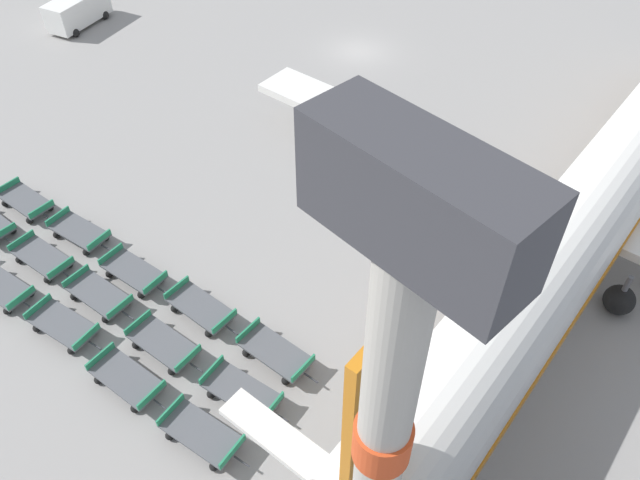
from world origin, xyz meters
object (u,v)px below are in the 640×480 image
(baggage_dolly_row_mid_a_col_d, at_px, (164,344))
(baggage_dolly_row_mid_a_col_e, at_px, (242,392))
(service_van, at_px, (78,10))
(baggage_dolly_row_near_col_b, at_px, (2,288))
(baggage_dolly_row_mid_b_col_a, at_px, (26,201))
(baggage_dolly_row_near_col_e, at_px, (202,434))
(baggage_dolly_row_mid_b_col_d, at_px, (201,308))
(baggage_dolly_row_mid_a_col_c, at_px, (99,295))
(airplane, at_px, (602,195))
(baggage_dolly_row_mid_b_col_b, at_px, (80,232))
(baggage_dolly_row_mid_b_col_e, at_px, (275,353))
(baggage_dolly_row_near_col_c, at_px, (63,325))
(baggage_dolly_row_mid_b_col_c, at_px, (134,272))
(baggage_dolly_row_near_col_d, at_px, (127,379))
(baggage_dolly_row_mid_a_col_b, at_px, (42,258))

(baggage_dolly_row_mid_a_col_d, xyz_separation_m, baggage_dolly_row_mid_a_col_e, (4.03, 0.97, 0.00))
(service_van, distance_m, baggage_dolly_row_near_col_b, 26.99)
(baggage_dolly_row_mid_a_col_d, height_order, baggage_dolly_row_mid_b_col_a, same)
(service_van, height_order, baggage_dolly_row_mid_b_col_a, service_van)
(baggage_dolly_row_near_col_e, relative_size, baggage_dolly_row_mid_b_col_d, 1.00)
(baggage_dolly_row_mid_a_col_c, bearing_deg, airplane, 56.78)
(baggage_dolly_row_mid_b_col_b, distance_m, baggage_dolly_row_mid_b_col_e, 12.26)
(baggage_dolly_row_mid_b_col_d, bearing_deg, baggage_dolly_row_near_col_b, -140.30)
(baggage_dolly_row_near_col_e, bearing_deg, baggage_dolly_row_mid_b_col_d, 145.07)
(service_van, distance_m, baggage_dolly_row_near_col_c, 29.73)
(baggage_dolly_row_near_col_e, xyz_separation_m, baggage_dolly_row_mid_b_col_b, (-12.92, 1.85, 0.00))
(baggage_dolly_row_mid_b_col_c, bearing_deg, baggage_dolly_row_near_col_d, -33.68)
(baggage_dolly_row_near_col_b, xyz_separation_m, baggage_dolly_row_near_col_c, (3.87, 1.05, 0.00))
(baggage_dolly_row_mid_a_col_d, bearing_deg, baggage_dolly_row_mid_b_col_c, 164.46)
(baggage_dolly_row_near_col_e, height_order, baggage_dolly_row_mid_a_col_e, same)
(service_van, xyz_separation_m, baggage_dolly_row_mid_b_col_a, (17.22, -12.10, -0.71))
(service_van, bearing_deg, airplane, 10.33)
(baggage_dolly_row_near_col_d, xyz_separation_m, baggage_dolly_row_mid_a_col_e, (3.58, 2.97, 0.00))
(airplane, bearing_deg, baggage_dolly_row_mid_b_col_d, -118.59)
(baggage_dolly_row_near_col_b, height_order, baggage_dolly_row_near_col_e, same)
(baggage_dolly_row_near_col_b, relative_size, baggage_dolly_row_near_col_e, 1.00)
(baggage_dolly_row_near_col_d, xyz_separation_m, baggage_dolly_row_mid_a_col_c, (-4.67, 1.35, 0.00))
(airplane, xyz_separation_m, baggage_dolly_row_mid_b_col_c, (-12.87, -17.56, -2.46))
(baggage_dolly_row_mid_b_col_e, bearing_deg, service_van, 165.33)
(airplane, bearing_deg, service_van, -169.67)
(baggage_dolly_row_near_col_c, bearing_deg, baggage_dolly_row_mid_b_col_c, 99.49)
(baggage_dolly_row_mid_a_col_c, distance_m, baggage_dolly_row_mid_a_col_d, 4.27)
(baggage_dolly_row_mid_a_col_c, bearing_deg, baggage_dolly_row_mid_b_col_c, 94.66)
(baggage_dolly_row_near_col_c, bearing_deg, baggage_dolly_row_mid_a_col_e, 24.69)
(baggage_dolly_row_near_col_d, distance_m, baggage_dolly_row_mid_a_col_e, 4.65)
(baggage_dolly_row_mid_b_col_a, relative_size, baggage_dolly_row_mid_b_col_b, 1.00)
(baggage_dolly_row_mid_a_col_c, relative_size, baggage_dolly_row_mid_b_col_d, 1.00)
(service_van, xyz_separation_m, baggage_dolly_row_mid_b_col_e, (33.22, -8.70, -0.71))
(baggage_dolly_row_near_col_b, bearing_deg, baggage_dolly_row_near_col_d, 11.56)
(baggage_dolly_row_mid_a_col_e, relative_size, baggage_dolly_row_mid_b_col_e, 1.00)
(baggage_dolly_row_near_col_d, distance_m, baggage_dolly_row_mid_a_col_c, 4.86)
(baggage_dolly_row_mid_a_col_b, xyz_separation_m, baggage_dolly_row_mid_a_col_e, (12.13, 2.44, 0.00))
(baggage_dolly_row_mid_a_col_d, distance_m, baggage_dolly_row_mid_b_col_a, 12.51)
(baggage_dolly_row_near_col_b, xyz_separation_m, baggage_dolly_row_mid_a_col_d, (7.61, 3.64, 0.00))
(service_van, height_order, baggage_dolly_row_mid_b_col_d, service_van)
(baggage_dolly_row_mid_a_col_d, relative_size, baggage_dolly_row_mid_b_col_b, 1.00)
(baggage_dolly_row_near_col_d, height_order, baggage_dolly_row_mid_b_col_b, same)
(baggage_dolly_row_mid_b_col_a, xyz_separation_m, baggage_dolly_row_mid_b_col_b, (3.99, 0.94, 0.00))
(baggage_dolly_row_mid_b_col_d, bearing_deg, baggage_dolly_row_mid_a_col_e, -15.63)
(airplane, xyz_separation_m, service_van, (-38.22, -6.96, -1.75))
(baggage_dolly_row_mid_b_col_c, bearing_deg, baggage_dolly_row_near_col_b, -123.64)
(baggage_dolly_row_near_col_c, xyz_separation_m, baggage_dolly_row_near_col_e, (8.14, 1.40, 0.00))
(baggage_dolly_row_mid_b_col_b, bearing_deg, baggage_dolly_row_mid_a_col_d, -4.41)
(baggage_dolly_row_mid_a_col_b, xyz_separation_m, baggage_dolly_row_mid_a_col_c, (3.89, 0.82, 0.00))
(service_van, distance_m, baggage_dolly_row_mid_a_col_b, 25.38)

